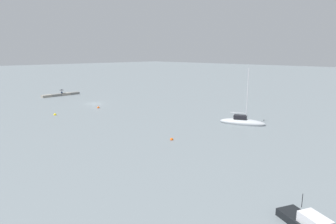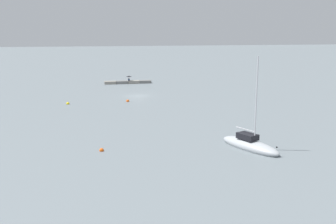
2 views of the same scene
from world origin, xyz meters
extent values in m
plane|color=slate|center=(0.00, 0.00, 0.00)|extent=(500.00, 500.00, 0.00)
cube|color=slate|center=(-4.32, -19.12, 0.34)|extent=(2.80, 1.70, 0.69)
cube|color=gray|center=(-1.44, -19.12, 0.34)|extent=(2.80, 1.70, 0.69)
cube|color=slate|center=(1.44, -19.12, 0.34)|extent=(2.80, 1.70, 0.69)
cube|color=gray|center=(4.32, -19.12, 0.34)|extent=(2.80, 1.70, 0.69)
cube|color=#1E2333|center=(-0.24, -18.74, 0.77)|extent=(0.40, 0.45, 0.16)
cube|color=navy|center=(-0.26, -19.02, 0.95)|extent=(0.42, 0.25, 0.52)
sphere|color=tan|center=(-0.26, -19.02, 1.31)|extent=(0.22, 0.22, 0.22)
cylinder|color=black|center=(-0.26, -19.04, 1.21)|extent=(0.02, 0.02, 1.05)
cone|color=black|center=(-0.26, -19.04, 1.81)|extent=(1.38, 1.38, 0.24)
sphere|color=black|center=(-0.26, -19.04, 1.96)|extent=(0.05, 0.05, 0.05)
ellipsoid|color=#ADB2B7|center=(-7.51, 38.40, 0.29)|extent=(5.35, 8.38, 1.39)
cube|color=black|center=(-7.35, 38.02, 1.31)|extent=(2.18, 2.64, 0.64)
cylinder|color=silver|center=(-7.77, 38.99, 5.63)|extent=(0.14, 0.14, 9.29)
cylinder|color=silver|center=(-7.20, 37.69, 2.03)|extent=(1.22, 2.65, 0.10)
sphere|color=black|center=(-8.99, 41.83, 1.05)|extent=(0.19, 0.19, 0.19)
sphere|color=#EA5914|center=(8.72, 36.07, 0.09)|extent=(0.50, 0.50, 0.50)
sphere|color=yellow|center=(13.40, 6.59, 0.10)|extent=(0.57, 0.57, 0.57)
sphere|color=#EA5914|center=(2.71, 6.11, 0.10)|extent=(0.58, 0.58, 0.58)
camera|label=1|loc=(38.57, 64.96, 12.90)|focal=30.88mm
camera|label=2|loc=(10.07, 78.38, 12.96)|focal=42.68mm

